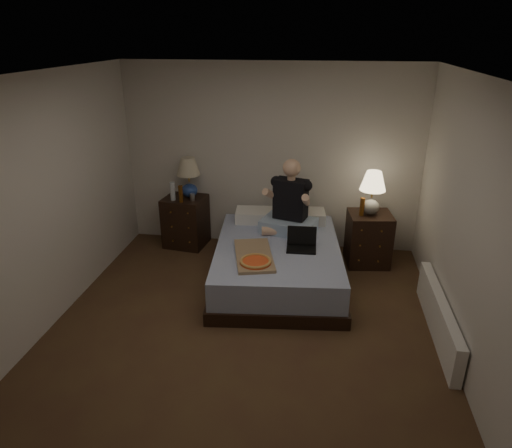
% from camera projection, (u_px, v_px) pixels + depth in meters
% --- Properties ---
extents(floor, '(4.00, 4.50, 0.00)m').
position_uv_depth(floor, '(243.00, 336.00, 4.59)').
color(floor, brown).
rests_on(floor, ground).
extents(ceiling, '(4.00, 4.50, 0.00)m').
position_uv_depth(ceiling, '(239.00, 76.00, 3.62)').
color(ceiling, white).
rests_on(ceiling, ground).
extents(wall_back, '(4.00, 0.00, 2.50)m').
position_uv_depth(wall_back, '(271.00, 158.00, 6.15)').
color(wall_back, silver).
rests_on(wall_back, ground).
extents(wall_front, '(4.00, 0.00, 2.50)m').
position_uv_depth(wall_front, '(154.00, 411.00, 2.05)').
color(wall_front, silver).
rests_on(wall_front, ground).
extents(wall_left, '(0.00, 4.50, 2.50)m').
position_uv_depth(wall_left, '(36.00, 210.00, 4.37)').
color(wall_left, silver).
rests_on(wall_left, ground).
extents(wall_right, '(0.00, 4.50, 2.50)m').
position_uv_depth(wall_right, '(475.00, 235.00, 3.84)').
color(wall_right, silver).
rests_on(wall_right, ground).
extents(bed, '(1.63, 2.07, 0.48)m').
position_uv_depth(bed, '(278.00, 263.00, 5.52)').
color(bed, '#5164A2').
rests_on(bed, floor).
extents(nightstand_left, '(0.61, 0.56, 0.71)m').
position_uv_depth(nightstand_left, '(186.00, 221.00, 6.44)').
color(nightstand_left, black).
rests_on(nightstand_left, floor).
extents(nightstand_right, '(0.59, 0.54, 0.69)m').
position_uv_depth(nightstand_right, '(368.00, 239.00, 5.92)').
color(nightstand_right, black).
rests_on(nightstand_right, floor).
extents(lamp_left, '(0.34, 0.34, 0.56)m').
position_uv_depth(lamp_left, '(189.00, 178.00, 6.22)').
color(lamp_left, '#274492').
rests_on(lamp_left, nightstand_left).
extents(lamp_right, '(0.39, 0.39, 0.56)m').
position_uv_depth(lamp_right, '(372.00, 193.00, 5.68)').
color(lamp_right, gray).
rests_on(lamp_right, nightstand_right).
extents(water_bottle, '(0.07, 0.07, 0.25)m').
position_uv_depth(water_bottle, '(173.00, 191.00, 6.17)').
color(water_bottle, silver).
rests_on(water_bottle, nightstand_left).
extents(soda_can, '(0.07, 0.07, 0.10)m').
position_uv_depth(soda_can, '(192.00, 197.00, 6.18)').
color(soda_can, '#B6B6B1').
rests_on(soda_can, nightstand_left).
extents(beer_bottle_left, '(0.06, 0.06, 0.23)m').
position_uv_depth(beer_bottle_left, '(181.00, 194.00, 6.10)').
color(beer_bottle_left, '#512C0B').
rests_on(beer_bottle_left, nightstand_left).
extents(beer_bottle_right, '(0.06, 0.06, 0.23)m').
position_uv_depth(beer_bottle_right, '(362.00, 207.00, 5.70)').
color(beer_bottle_right, '#63350E').
rests_on(beer_bottle_right, nightstand_right).
extents(person, '(0.78, 0.68, 0.93)m').
position_uv_depth(person, '(289.00, 197.00, 5.62)').
color(person, black).
rests_on(person, bed).
extents(laptop, '(0.35, 0.29, 0.24)m').
position_uv_depth(laptop, '(302.00, 240.00, 5.26)').
color(laptop, black).
rests_on(laptop, bed).
extents(pizza_box, '(0.57, 0.84, 0.08)m').
position_uv_depth(pizza_box, '(256.00, 262.00, 4.93)').
color(pizza_box, tan).
rests_on(pizza_box, bed).
extents(radiator, '(0.10, 1.60, 0.40)m').
position_uv_depth(radiator, '(438.00, 317.00, 4.56)').
color(radiator, white).
rests_on(radiator, floor).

